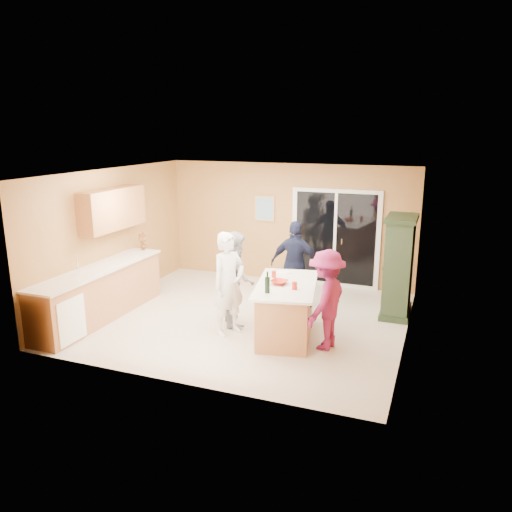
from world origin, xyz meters
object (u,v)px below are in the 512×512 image
(kitchen_island, at_px, (286,312))
(woman_grey, at_px, (236,278))
(woman_navy, at_px, (296,264))
(green_hutch, at_px, (399,268))
(woman_white, at_px, (229,284))
(woman_magenta, at_px, (326,300))

(kitchen_island, distance_m, woman_grey, 1.11)
(woman_navy, bearing_deg, green_hutch, -175.94)
(woman_white, bearing_deg, kitchen_island, -49.89)
(kitchen_island, xyz_separation_m, woman_grey, (-1.00, 0.28, 0.39))
(green_hutch, distance_m, woman_navy, 1.88)
(kitchen_island, bearing_deg, green_hutch, 35.22)
(kitchen_island, xyz_separation_m, green_hutch, (1.59, 1.67, 0.47))
(woman_magenta, bearing_deg, woman_grey, -95.41)
(woman_white, relative_size, woman_navy, 1.04)
(kitchen_island, height_order, woman_grey, woman_grey)
(green_hutch, relative_size, woman_white, 1.06)
(kitchen_island, distance_m, woman_white, 1.04)
(kitchen_island, bearing_deg, woman_white, -178.48)
(green_hutch, xyz_separation_m, woman_navy, (-1.86, -0.21, -0.06))
(woman_navy, xyz_separation_m, woman_magenta, (0.97, -1.66, -0.05))
(woman_white, height_order, woman_magenta, woman_white)
(woman_grey, bearing_deg, woman_white, 159.36)
(kitchen_island, xyz_separation_m, woman_white, (-0.92, -0.21, 0.43))
(green_hutch, bearing_deg, woman_navy, -173.52)
(woman_navy, distance_m, woman_magenta, 1.92)
(kitchen_island, relative_size, green_hutch, 1.02)
(green_hutch, height_order, woman_grey, green_hutch)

